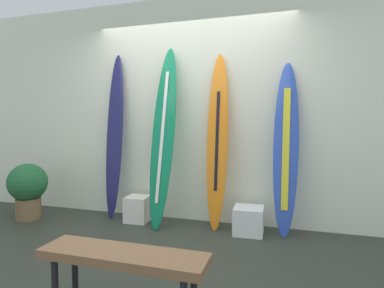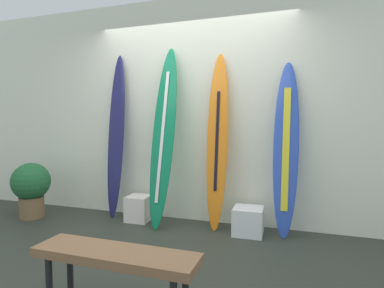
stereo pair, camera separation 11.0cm
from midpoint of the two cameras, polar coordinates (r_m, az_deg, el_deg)
ground at (r=3.10m, az=-6.45°, el=-20.26°), size 8.00×8.00×0.04m
wall_back at (r=4.04m, az=1.24°, el=6.13°), size 7.20×0.20×2.80m
surfboard_navy at (r=4.21m, az=-12.93°, el=1.20°), size 0.24×0.30×2.14m
surfboard_emerald at (r=3.75m, az=-4.41°, el=1.29°), size 0.31×0.54×2.17m
surfboard_sunset at (r=3.66m, az=5.49°, el=0.29°), size 0.25×0.33×2.07m
surfboard_cobalt at (r=3.58m, az=17.59°, el=-0.83°), size 0.28×0.36×1.92m
display_block_left at (r=3.66m, az=11.08°, el=-13.58°), size 0.33×0.33×0.30m
display_block_center at (r=4.10m, az=-8.90°, el=-11.49°), size 0.30×0.30×0.32m
potted_plant at (r=4.60m, az=-26.66°, el=-6.87°), size 0.48×0.48×0.72m
bench at (r=2.18m, az=-12.32°, el=-19.84°), size 1.10×0.29×0.43m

